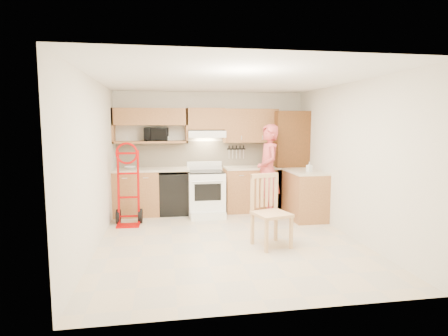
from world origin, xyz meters
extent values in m
cube|color=#BDB29D|center=(0.00, 0.00, -0.01)|extent=(4.00, 4.50, 0.02)
cube|color=white|center=(0.00, 0.00, 2.51)|extent=(4.00, 4.50, 0.02)
cube|color=silver|center=(0.00, 2.26, 1.25)|extent=(4.00, 0.02, 2.50)
cube|color=silver|center=(0.00, -2.26, 1.25)|extent=(4.00, 0.02, 2.50)
cube|color=silver|center=(-2.01, 0.00, 1.25)|extent=(0.02, 4.50, 2.50)
cube|color=silver|center=(2.01, 0.00, 1.25)|extent=(0.02, 4.50, 2.50)
cube|color=beige|center=(0.00, 2.23, 1.20)|extent=(3.92, 0.03, 0.55)
cube|color=#AE7644|center=(-1.55, 1.95, 0.45)|extent=(0.90, 0.60, 0.90)
cube|color=black|center=(-0.80, 1.95, 0.42)|extent=(0.60, 0.60, 0.85)
cube|color=#AE7644|center=(0.83, 1.95, 0.45)|extent=(1.14, 0.60, 0.90)
cube|color=beige|center=(-1.25, 1.95, 0.92)|extent=(1.50, 0.63, 0.04)
cube|color=beige|center=(0.83, 1.95, 0.92)|extent=(1.14, 0.63, 0.04)
cube|color=#AE7644|center=(1.70, 1.15, 0.45)|extent=(0.60, 1.00, 0.90)
cube|color=beige|center=(1.70, 1.15, 0.92)|extent=(0.63, 1.00, 0.04)
cube|color=brown|center=(1.65, 1.95, 1.05)|extent=(0.70, 0.60, 2.10)
cube|color=#AE7644|center=(-1.25, 2.08, 1.98)|extent=(1.50, 0.33, 0.34)
cube|color=#AE7644|center=(-1.25, 2.08, 1.47)|extent=(1.50, 0.33, 0.04)
cube|color=#AE7644|center=(-0.12, 2.08, 1.94)|extent=(0.76, 0.33, 0.44)
cube|color=#AE7644|center=(0.83, 2.08, 1.80)|extent=(1.14, 0.33, 0.70)
cube|color=white|center=(-0.12, 2.02, 1.63)|extent=(0.76, 0.46, 0.14)
imported|color=black|center=(-1.14, 2.08, 1.63)|extent=(0.50, 0.35, 0.27)
imported|color=#C64848|center=(1.02, 1.35, 0.92)|extent=(0.44, 0.67, 1.83)
imported|color=white|center=(1.70, 0.96, 1.04)|extent=(0.11, 0.11, 0.19)
imported|color=white|center=(-1.66, 1.95, 0.97)|extent=(0.27, 0.27, 0.05)
camera|label=1|loc=(-0.99, -5.54, 1.83)|focal=29.46mm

